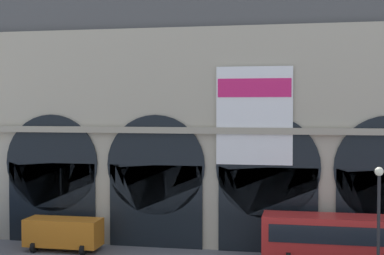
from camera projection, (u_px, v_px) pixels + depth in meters
station_building at (216, 111)px, 41.04m from camera, size 40.67×4.40×19.87m
van_midwest at (63, 232)px, 39.15m from camera, size 5.20×2.48×2.20m
bus_mideast at (352, 238)px, 35.19m from camera, size 11.00×3.25×3.10m
street_lamp_quayside at (379, 217)px, 28.15m from camera, size 0.44×0.44×6.90m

